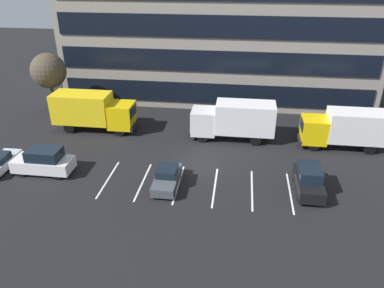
{
  "coord_description": "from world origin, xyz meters",
  "views": [
    {
      "loc": [
        2.82,
        -26.88,
        15.68
      ],
      "look_at": [
        -0.91,
        0.99,
        1.4
      ],
      "focal_mm": 34.77,
      "sensor_mm": 36.0,
      "label": 1
    }
  ],
  "objects": [
    {
      "name": "sedan_charcoal",
      "position": [
        -2.22,
        -3.45,
        0.69
      ],
      "size": [
        1.71,
        4.09,
        1.46
      ],
      "color": "#474C51",
      "rests_on": "ground_plane"
    },
    {
      "name": "office_building",
      "position": [
        0.0,
        17.95,
        9.0
      ],
      "size": [
        35.38,
        11.07,
        18.0
      ],
      "color": "gray",
      "rests_on": "ground_plane"
    },
    {
      "name": "suv_white",
      "position": [
        -12.34,
        -2.88,
        1.03
      ],
      "size": [
        4.7,
        1.99,
        2.12
      ],
      "color": "white",
      "rests_on": "ground_plane"
    },
    {
      "name": "box_truck_white",
      "position": [
        2.5,
        5.37,
        2.05
      ],
      "size": [
        7.87,
        2.61,
        3.65
      ],
      "color": "white",
      "rests_on": "ground_plane"
    },
    {
      "name": "lot_markings",
      "position": [
        -0.0,
        -3.2,
        0.0
      ],
      "size": [
        14.14,
        5.4,
        0.01
      ],
      "color": "silver",
      "rests_on": "ground_plane"
    },
    {
      "name": "box_truck_yellow",
      "position": [
        12.47,
        4.91,
        1.98
      ],
      "size": [
        7.6,
        2.52,
        3.52
      ],
      "color": "yellow",
      "rests_on": "ground_plane"
    },
    {
      "name": "box_truck_yellow_all",
      "position": [
        -11.42,
        5.65,
        2.12
      ],
      "size": [
        8.11,
        2.68,
        3.76
      ],
      "color": "yellow",
      "rests_on": "ground_plane"
    },
    {
      "name": "suv_black",
      "position": [
        8.28,
        -2.78,
        0.93
      ],
      "size": [
        1.81,
        4.27,
        1.93
      ],
      "color": "black",
      "rests_on": "ground_plane"
    },
    {
      "name": "sedan_silver",
      "position": [
        -16.18,
        -2.87,
        0.67
      ],
      "size": [
        1.65,
        3.94,
        1.41
      ],
      "color": "silver",
      "rests_on": "ground_plane"
    },
    {
      "name": "bare_tree",
      "position": [
        -17.0,
        8.68,
        4.99
      ],
      "size": [
        3.64,
        3.64,
        6.83
      ],
      "color": "#473323",
      "rests_on": "ground_plane"
    },
    {
      "name": "ground_plane",
      "position": [
        0.0,
        0.0,
        0.0
      ],
      "size": [
        120.0,
        120.0,
        0.0
      ],
      "primitive_type": "plane",
      "color": "black"
    }
  ]
}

